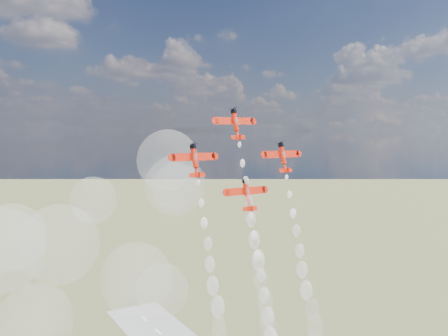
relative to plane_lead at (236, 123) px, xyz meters
name	(u,v)px	position (x,y,z in m)	size (l,w,h in m)	color
plane_lead	(236,123)	(0.00, 0.00, 0.00)	(13.78, 5.69, 9.57)	red
plane_left	(195,160)	(-15.69, -3.31, -10.47)	(13.78, 5.69, 9.57)	red
plane_right	(283,157)	(15.69, -3.31, -10.47)	(13.78, 5.69, 9.57)	red
plane_slot	(247,194)	(0.00, -6.62, -20.95)	(13.78, 5.69, 9.57)	red
smoke_trail_lead	(264,299)	(-0.29, -15.94, -49.92)	(5.21, 20.92, 58.68)	white
smoke_trail_right	(314,326)	(15.84, -18.96, -60.29)	(5.73, 20.05, 58.46)	white
drifted_smoke_cloud	(104,235)	(-38.60, 9.64, -32.04)	(72.69, 38.53, 58.99)	white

